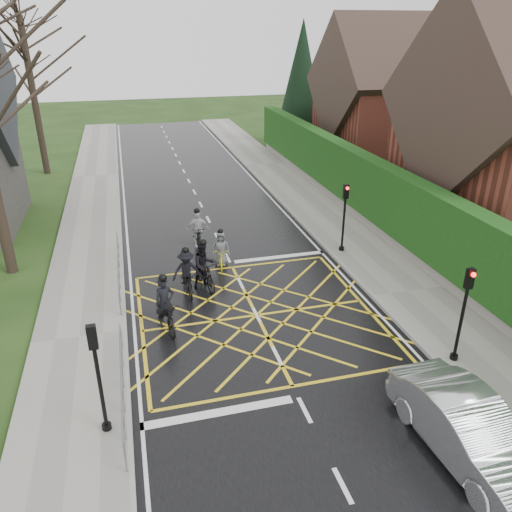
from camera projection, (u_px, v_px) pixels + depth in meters
name	position (u px, v px, depth m)	size (l,w,h in m)	color
ground	(257.00, 315.00, 17.76)	(120.00, 120.00, 0.00)	black
road	(257.00, 315.00, 17.75)	(9.00, 80.00, 0.01)	black
sidewalk_right	(407.00, 292.00, 19.12)	(3.00, 80.00, 0.15)	gray
sidewalk_left	(80.00, 338.00, 16.33)	(3.00, 80.00, 0.15)	gray
stone_wall	(376.00, 226.00, 24.68)	(0.50, 38.00, 0.70)	slate
hedge	(380.00, 192.00, 23.94)	(0.90, 38.00, 2.80)	black
house_far	(393.00, 104.00, 35.15)	(9.80, 8.80, 10.30)	brown
conifer	(301.00, 84.00, 40.97)	(4.60, 4.60, 10.00)	black
tree_far	(28.00, 63.00, 31.87)	(8.40, 8.40, 10.40)	black
railing_south	(122.00, 381.00, 13.28)	(0.05, 5.04, 1.03)	slate
railing_north	(118.00, 263.00, 19.85)	(0.05, 6.04, 1.03)	slate
traffic_light_ne	(344.00, 219.00, 21.93)	(0.24, 0.31, 3.21)	black
traffic_light_se	(462.00, 316.00, 14.56)	(0.24, 0.31, 3.21)	black
traffic_light_sw	(99.00, 380.00, 11.93)	(0.24, 0.31, 3.21)	black
cyclist_rear	(166.00, 311.00, 16.80)	(1.09, 2.15, 1.99)	black
cyclist_back	(204.00, 269.00, 19.39)	(1.03, 2.09, 2.02)	black
cyclist_mid	(187.00, 276.00, 19.03)	(1.14, 1.95, 1.88)	black
cyclist_front	(198.00, 233.00, 22.94)	(1.04, 1.92, 1.90)	black
cyclist_lead	(221.00, 253.00, 21.25)	(0.89, 1.78, 1.66)	#B7BE17
car	(468.00, 430.00, 11.67)	(1.61, 4.62, 1.52)	silver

